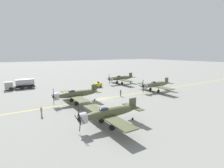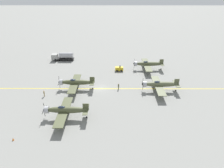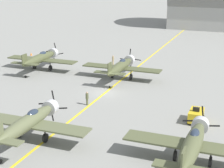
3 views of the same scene
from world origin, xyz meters
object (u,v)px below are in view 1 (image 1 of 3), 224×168
(ground_crew_inspecting, at_px, (121,93))
(airplane_near_center, at_px, (155,85))
(airplane_mid_left, at_px, (108,113))
(ground_crew_walking, at_px, (41,111))
(airplane_mid_center, at_px, (75,94))
(airplane_near_right, at_px, (120,78))
(tow_tractor, at_px, (98,85))
(fuel_tanker, at_px, (20,84))

(ground_crew_inspecting, bearing_deg, airplane_near_center, -95.15)
(airplane_mid_left, xyz_separation_m, ground_crew_walking, (9.67, 7.51, -1.10))
(airplane_mid_center, distance_m, ground_crew_walking, 8.83)
(airplane_near_right, relative_size, airplane_near_center, 1.00)
(ground_crew_walking, distance_m, ground_crew_inspecting, 19.82)
(tow_tractor, xyz_separation_m, ground_crew_walking, (-17.27, 19.93, 0.12))
(fuel_tanker, xyz_separation_m, tow_tractor, (-10.12, -20.74, -0.72))
(ground_crew_walking, bearing_deg, airplane_mid_left, -142.17)
(airplane_mid_center, bearing_deg, ground_crew_inspecting, -106.56)
(tow_tractor, relative_size, ground_crew_inspecting, 1.53)
(airplane_near_center, height_order, tow_tractor, airplane_near_center)
(airplane_near_right, relative_size, ground_crew_inspecting, 7.05)
(airplane_mid_center, relative_size, fuel_tanker, 1.50)
(airplane_near_center, relative_size, ground_crew_walking, 7.17)
(airplane_near_center, distance_m, airplane_mid_center, 22.77)
(airplane_mid_center, height_order, ground_crew_walking, airplane_mid_center)
(fuel_tanker, xyz_separation_m, ground_crew_walking, (-27.39, -0.80, -0.60))
(tow_tractor, distance_m, ground_crew_inspecting, 13.23)
(fuel_tanker, bearing_deg, ground_crew_walking, -178.32)
(airplane_mid_center, xyz_separation_m, ground_crew_inspecting, (-0.12, -11.71, -1.08))
(airplane_near_right, bearing_deg, tow_tractor, 106.85)
(ground_crew_walking, relative_size, ground_crew_inspecting, 0.98)
(airplane_near_center, distance_m, ground_crew_walking, 30.61)
(fuel_tanker, bearing_deg, airplane_mid_center, -159.88)
(airplane_mid_center, bearing_deg, tow_tractor, -59.02)
(airplane_mid_left, relative_size, tow_tractor, 4.62)
(ground_crew_inspecting, bearing_deg, tow_tractor, -2.29)
(ground_crew_walking, bearing_deg, airplane_near_right, -57.95)
(ground_crew_walking, height_order, ground_crew_inspecting, ground_crew_inspecting)
(airplane_mid_left, bearing_deg, fuel_tanker, 7.08)
(airplane_near_center, xyz_separation_m, airplane_mid_center, (1.12, 22.74, -0.00))
(tow_tractor, bearing_deg, ground_crew_inspecting, 177.71)
(airplane_mid_center, height_order, fuel_tanker, airplane_mid_center)
(airplane_mid_center, xyz_separation_m, ground_crew_walking, (-4.18, 7.70, -1.10))
(airplane_mid_left, distance_m, airplane_near_center, 26.23)
(airplane_mid_left, bearing_deg, airplane_near_center, -66.52)
(airplane_near_right, xyz_separation_m, ground_crew_inspecting, (-14.38, 10.05, -1.08))
(airplane_near_right, bearing_deg, ground_crew_inspecting, 154.93)
(fuel_tanker, relative_size, ground_crew_walking, 4.78)
(airplane_near_center, height_order, ground_crew_walking, airplane_near_center)
(airplane_near_center, height_order, ground_crew_inspecting, airplane_near_center)
(airplane_near_right, xyz_separation_m, airplane_mid_center, (-14.26, 21.75, 0.00))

